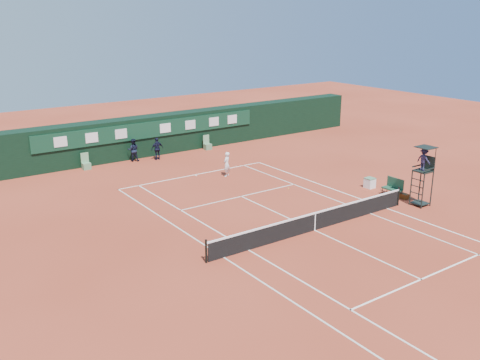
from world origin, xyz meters
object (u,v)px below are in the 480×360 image
cooler (370,183)px  player (227,164)px  player_bench (394,186)px  tennis_net (315,221)px  umpire_chair (424,164)px

cooler → player: player is taller
cooler → player: bearing=129.4°
player_bench → tennis_net: bearing=-170.5°
tennis_net → cooler: 8.19m
tennis_net → player_bench: same height
tennis_net → cooler: size_ratio=20.00×
tennis_net → umpire_chair: size_ratio=3.77×
tennis_net → player: bearing=81.1°
cooler → player: (-5.94, 7.23, 0.51)m
player_bench → cooler: player_bench is taller
player_bench → player: player is taller
player → cooler: bearing=98.7°
umpire_chair → cooler: bearing=87.9°
cooler → player: size_ratio=0.39×
tennis_net → player_bench: 7.61m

